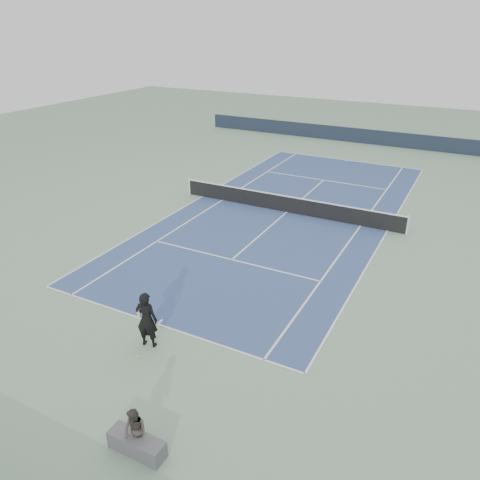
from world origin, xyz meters
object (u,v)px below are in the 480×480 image
at_px(tennis_net, 287,204).
at_px(spectator_bench, 136,438).
at_px(tennis_player, 147,319).
at_px(tennis_ball, 139,356).

bearing_deg(tennis_net, spectator_bench, -80.37).
height_order(tennis_player, tennis_ball, tennis_player).
bearing_deg(tennis_player, tennis_ball, -82.03).
bearing_deg(spectator_bench, tennis_ball, 128.35).
distance_m(tennis_player, tennis_ball, 1.17).
relative_size(tennis_net, tennis_player, 6.50).
relative_size(tennis_net, tennis_ball, 179.25).
distance_m(tennis_net, spectator_bench, 16.67).
bearing_deg(tennis_ball, tennis_net, 92.23).
bearing_deg(tennis_net, tennis_player, -88.07).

